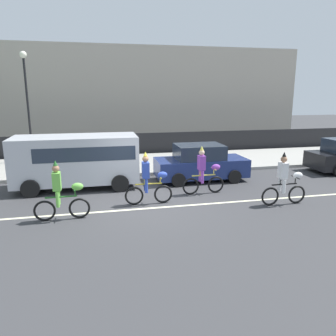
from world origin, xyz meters
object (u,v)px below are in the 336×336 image
object	(u,v)px
parade_cyclist_lime	(62,194)
parked_car_navy	(200,163)
parade_cyclist_zebra	(285,182)
street_lamp_post	(27,91)
parade_cyclist_cobalt	(149,181)
parked_van_silver	(78,158)
parade_cyclist_purple	(204,173)

from	to	relation	value
parade_cyclist_lime	parked_car_navy	world-z (taller)	parade_cyclist_lime
parade_cyclist_zebra	parked_car_navy	bearing A→B (deg)	116.10
parade_cyclist_zebra	street_lamp_post	distance (m)	13.86
parade_cyclist_cobalt	parade_cyclist_zebra	xyz separation A→B (m)	(4.69, -1.09, 0.00)
parade_cyclist_lime	parade_cyclist_cobalt	world-z (taller)	same
parade_cyclist_cobalt	parked_van_silver	xyz separation A→B (m)	(-2.53, 2.73, 0.44)
parked_van_silver	parked_car_navy	xyz separation A→B (m)	(5.34, 0.02, -0.50)
parade_cyclist_purple	parked_van_silver	size ratio (longest dim) A/B	0.38
parade_cyclist_lime	parade_cyclist_zebra	bearing A→B (deg)	-1.61
parade_cyclist_lime	parade_cyclist_purple	world-z (taller)	same
parade_cyclist_lime	street_lamp_post	xyz separation A→B (m)	(-2.37, 8.90, 3.15)
parade_cyclist_purple	street_lamp_post	xyz separation A→B (m)	(-7.57, 7.28, 3.15)
parade_cyclist_cobalt	parked_van_silver	size ratio (longest dim) A/B	0.38
parked_car_navy	parade_cyclist_cobalt	bearing A→B (deg)	-135.56
parade_cyclist_zebra	parked_car_navy	size ratio (longest dim) A/B	0.47
parade_cyclist_purple	street_lamp_post	distance (m)	10.96
parade_cyclist_lime	parade_cyclist_cobalt	xyz separation A→B (m)	(2.90, 0.88, 0.00)
parade_cyclist_zebra	street_lamp_post	xyz separation A→B (m)	(-9.95, 9.12, 3.15)
parade_cyclist_zebra	parked_car_navy	xyz separation A→B (m)	(-1.88, 3.85, -0.06)
parked_car_navy	street_lamp_post	xyz separation A→B (m)	(-8.07, 5.27, 3.21)
parade_cyclist_cobalt	street_lamp_post	xyz separation A→B (m)	(-5.26, 8.02, 3.15)
parade_cyclist_purple	parked_car_navy	distance (m)	2.07
parked_car_navy	parked_van_silver	bearing A→B (deg)	-179.77
street_lamp_post	parade_cyclist_cobalt	bearing A→B (deg)	-56.74
parade_cyclist_cobalt	parked_van_silver	bearing A→B (deg)	132.83
parade_cyclist_lime	parade_cyclist_cobalt	distance (m)	3.03
parade_cyclist_zebra	street_lamp_post	world-z (taller)	street_lamp_post
street_lamp_post	parade_cyclist_zebra	bearing A→B (deg)	-42.49
parade_cyclist_purple	street_lamp_post	world-z (taller)	street_lamp_post
parade_cyclist_purple	parked_car_navy	size ratio (longest dim) A/B	0.47
parade_cyclist_lime	parade_cyclist_zebra	size ratio (longest dim) A/B	1.00
parade_cyclist_cobalt	street_lamp_post	world-z (taller)	street_lamp_post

